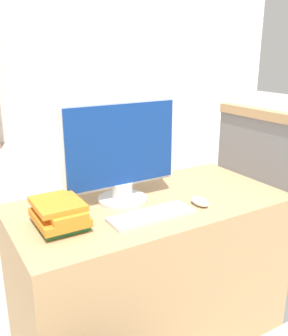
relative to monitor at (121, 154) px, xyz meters
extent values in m
cube|color=tan|center=(0.12, -0.07, -0.62)|extent=(1.34, 0.68, 0.77)
cube|color=slate|center=(0.81, -0.10, -0.45)|extent=(0.05, 0.61, 1.12)
cube|color=tan|center=(0.81, -0.10, 0.13)|extent=(0.07, 0.61, 0.05)
cylinder|color=silver|center=(0.00, 0.00, -0.23)|extent=(0.24, 0.24, 0.02)
cylinder|color=silver|center=(0.00, 0.00, -0.18)|extent=(0.10, 0.10, 0.07)
cube|color=silver|center=(0.00, 0.00, 0.05)|extent=(0.58, 0.01, 0.41)
cube|color=navy|center=(0.00, 0.00, 0.05)|extent=(0.55, 0.02, 0.38)
cube|color=silver|center=(0.02, -0.23, -0.23)|extent=(0.39, 0.13, 0.02)
ellipsoid|color=white|center=(0.29, -0.23, -0.22)|extent=(0.06, 0.11, 0.04)
cube|color=#2D7F42|center=(-0.34, -0.10, -0.22)|extent=(0.18, 0.21, 0.03)
cube|color=orange|center=(-0.35, -0.11, -0.19)|extent=(0.19, 0.25, 0.03)
cube|color=orange|center=(-0.34, -0.10, -0.16)|extent=(0.14, 0.27, 0.03)
cube|color=orange|center=(-0.35, -0.10, -0.14)|extent=(0.19, 0.23, 0.02)
camera|label=1|loc=(-0.77, -1.50, 0.47)|focal=40.00mm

